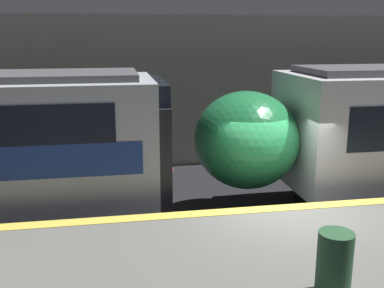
% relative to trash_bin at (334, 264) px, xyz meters
% --- Properties ---
extents(ground_plane, '(120.00, 120.00, 0.00)m').
position_rel_trash_bin_xyz_m(ground_plane, '(0.60, 3.02, -1.50)').
color(ground_plane, black).
extents(platform, '(40.00, 3.54, 1.09)m').
position_rel_trash_bin_xyz_m(platform, '(0.60, 1.25, -0.96)').
color(platform, slate).
rests_on(platform, ground).
extents(station_rear_barrier, '(50.00, 0.15, 4.88)m').
position_rel_trash_bin_xyz_m(station_rear_barrier, '(0.60, 9.72, 0.94)').
color(station_rear_barrier, '#B2AD9E').
rests_on(station_rear_barrier, ground).
extents(trash_bin, '(0.44, 0.44, 0.85)m').
position_rel_trash_bin_xyz_m(trash_bin, '(0.00, 0.00, 0.00)').
color(trash_bin, '#2D5B38').
rests_on(trash_bin, platform).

